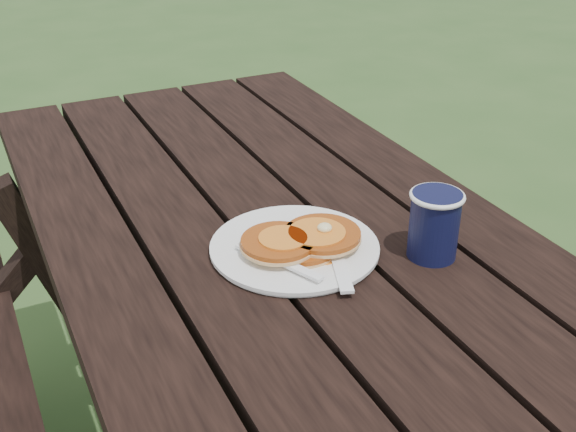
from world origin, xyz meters
name	(u,v)px	position (x,y,z in m)	size (l,w,h in m)	color
plate	(295,248)	(-0.02, 0.04, 0.76)	(0.26, 0.26, 0.01)	white
pancake_stack	(302,240)	(-0.01, 0.03, 0.77)	(0.19, 0.13, 0.04)	#A74912
knife	(337,259)	(0.02, -0.03, 0.76)	(0.02, 0.18, 0.01)	white
fork	(292,266)	(-0.05, -0.02, 0.77)	(0.03, 0.16, 0.01)	white
coffee_cup	(435,221)	(0.17, -0.06, 0.81)	(0.08, 0.08, 0.11)	black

